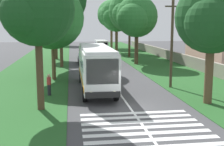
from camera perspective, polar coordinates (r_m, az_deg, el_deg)
ground at (r=20.19m, az=3.53°, el=-6.76°), size 160.00×160.00×0.00m
grass_verge_left at (r=34.73m, az=-14.94°, el=-0.25°), size 120.00×8.00×0.04m
grass_verge_right at (r=36.52m, az=11.51°, el=0.34°), size 120.00×8.00×0.04m
centre_line at (r=34.68m, az=-1.37°, el=0.03°), size 110.00×0.16×0.01m
coach_bus at (r=25.44m, az=-3.13°, el=1.52°), size 11.16×2.62×3.73m
zebra_crossing at (r=16.67m, az=6.16°, el=-10.29°), size 5.85×6.80×0.01m
trailing_car_0 at (r=42.97m, az=-5.36°, el=2.67°), size 4.30×1.78×1.43m
trailing_car_1 at (r=49.55m, az=-1.41°, el=3.58°), size 4.30×1.78×1.43m
trailing_minibus_0 at (r=58.71m, az=-2.08°, el=5.32°), size 6.00×2.14×2.53m
roadside_tree_left_0 at (r=81.45m, az=-9.41°, el=9.50°), size 7.02×6.20×9.29m
roadside_tree_left_1 at (r=49.06m, az=-11.13°, el=11.10°), size 6.21×5.20×10.00m
roadside_tree_left_2 at (r=39.90m, az=-10.26°, el=13.41°), size 8.81×6.98×12.18m
roadside_tree_left_3 at (r=30.68m, az=-11.66°, el=9.99°), size 7.79×6.29×9.36m
roadside_tree_left_4 at (r=19.71m, az=-14.36°, el=11.42°), size 5.41×4.71×8.86m
roadside_tree_right_0 at (r=21.63m, az=18.27°, el=9.77°), size 5.89×5.03×8.56m
roadside_tree_right_1 at (r=51.58m, az=3.22°, el=11.57°), size 8.23×7.27×11.42m
roadside_tree_right_2 at (r=60.18m, az=0.72°, el=10.79°), size 7.88×6.49×10.59m
roadside_tree_right_3 at (r=72.18m, az=-0.28°, el=11.10°), size 8.36×6.85×11.42m
roadside_tree_right_4 at (r=41.94m, az=4.49°, el=10.47°), size 7.42×5.90×9.52m
utility_pole at (r=26.62m, az=11.39°, el=5.74°), size 0.24×1.40×7.67m
roadside_wall at (r=42.25m, az=13.66°, el=2.49°), size 70.00×0.40×1.47m
pedestrian at (r=23.95m, az=-11.98°, el=-2.17°), size 0.34×0.34×1.69m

